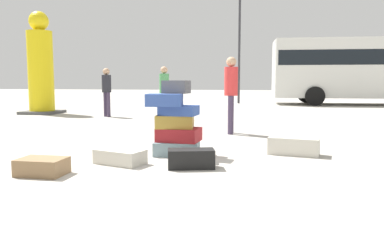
{
  "coord_description": "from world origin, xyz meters",
  "views": [
    {
      "loc": [
        1.31,
        -5.5,
        1.2
      ],
      "look_at": [
        0.17,
        1.98,
        0.39
      ],
      "focal_mm": 35.34,
      "sensor_mm": 36.0,
      "label": 1
    }
  ],
  "objects_px": {
    "person_tourist_with_camera": "(164,88)",
    "suitcase_tower": "(176,124)",
    "suitcase_black_behind_tower": "(191,159)",
    "suitcase_brown_right_side": "(42,167)",
    "suitcase_cream_foreground_near": "(120,157)",
    "yellow_dummy_statue": "(41,69)",
    "person_passerby_in_red": "(107,88)",
    "person_bearded_onlooker": "(231,88)",
    "suitcase_cream_white_trunk": "(294,146)",
    "lamp_post": "(240,18)",
    "parked_bus": "(383,67)"
  },
  "relations": [
    {
      "from": "suitcase_black_behind_tower",
      "to": "lamp_post",
      "type": "relative_size",
      "value": 0.09
    },
    {
      "from": "yellow_dummy_statue",
      "to": "lamp_post",
      "type": "xyz_separation_m",
      "value": [
        6.8,
        7.01,
        2.72
      ]
    },
    {
      "from": "person_tourist_with_camera",
      "to": "yellow_dummy_statue",
      "type": "xyz_separation_m",
      "value": [
        -4.73,
        1.09,
        0.63
      ]
    },
    {
      "from": "suitcase_brown_right_side",
      "to": "person_tourist_with_camera",
      "type": "bearing_deg",
      "value": 92.09
    },
    {
      "from": "person_bearded_onlooker",
      "to": "lamp_post",
      "type": "xyz_separation_m",
      "value": [
        -0.14,
        11.13,
        3.29
      ]
    },
    {
      "from": "person_bearded_onlooker",
      "to": "parked_bus",
      "type": "bearing_deg",
      "value": 149.44
    },
    {
      "from": "parked_bus",
      "to": "suitcase_tower",
      "type": "bearing_deg",
      "value": -119.6
    },
    {
      "from": "suitcase_brown_right_side",
      "to": "parked_bus",
      "type": "xyz_separation_m",
      "value": [
        8.94,
        15.18,
        1.73
      ]
    },
    {
      "from": "suitcase_black_behind_tower",
      "to": "lamp_post",
      "type": "distance_m",
      "value": 15.15
    },
    {
      "from": "person_tourist_with_camera",
      "to": "yellow_dummy_statue",
      "type": "distance_m",
      "value": 4.9
    },
    {
      "from": "suitcase_black_behind_tower",
      "to": "parked_bus",
      "type": "bearing_deg",
      "value": 51.34
    },
    {
      "from": "suitcase_tower",
      "to": "suitcase_black_behind_tower",
      "type": "relative_size",
      "value": 1.89
    },
    {
      "from": "suitcase_brown_right_side",
      "to": "person_passerby_in_red",
      "type": "height_order",
      "value": "person_passerby_in_red"
    },
    {
      "from": "person_bearded_onlooker",
      "to": "lamp_post",
      "type": "distance_m",
      "value": 11.6
    },
    {
      "from": "suitcase_black_behind_tower",
      "to": "yellow_dummy_statue",
      "type": "relative_size",
      "value": 0.18
    },
    {
      "from": "suitcase_cream_white_trunk",
      "to": "person_bearded_onlooker",
      "type": "distance_m",
      "value": 2.68
    },
    {
      "from": "suitcase_black_behind_tower",
      "to": "person_tourist_with_camera",
      "type": "height_order",
      "value": "person_tourist_with_camera"
    },
    {
      "from": "person_tourist_with_camera",
      "to": "person_bearded_onlooker",
      "type": "bearing_deg",
      "value": 38.87
    },
    {
      "from": "suitcase_cream_foreground_near",
      "to": "yellow_dummy_statue",
      "type": "bearing_deg",
      "value": 146.21
    },
    {
      "from": "person_passerby_in_red",
      "to": "yellow_dummy_statue",
      "type": "relative_size",
      "value": 0.44
    },
    {
      "from": "suitcase_black_behind_tower",
      "to": "parked_bus",
      "type": "distance_m",
      "value": 16.27
    },
    {
      "from": "suitcase_cream_foreground_near",
      "to": "person_passerby_in_red",
      "type": "relative_size",
      "value": 0.44
    },
    {
      "from": "suitcase_cream_foreground_near",
      "to": "person_passerby_in_red",
      "type": "distance_m",
      "value": 7.25
    },
    {
      "from": "person_tourist_with_camera",
      "to": "lamp_post",
      "type": "height_order",
      "value": "lamp_post"
    },
    {
      "from": "suitcase_cream_white_trunk",
      "to": "person_tourist_with_camera",
      "type": "xyz_separation_m",
      "value": [
        -3.33,
        5.29,
        0.82
      ]
    },
    {
      "from": "suitcase_tower",
      "to": "person_passerby_in_red",
      "type": "relative_size",
      "value": 0.75
    },
    {
      "from": "suitcase_black_behind_tower",
      "to": "lamp_post",
      "type": "height_order",
      "value": "lamp_post"
    },
    {
      "from": "person_passerby_in_red",
      "to": "suitcase_cream_white_trunk",
      "type": "bearing_deg",
      "value": -3.99
    },
    {
      "from": "parked_bus",
      "to": "suitcase_cream_foreground_near",
      "type": "bearing_deg",
      "value": -120.32
    },
    {
      "from": "suitcase_tower",
      "to": "suitcase_cream_white_trunk",
      "type": "bearing_deg",
      "value": 8.98
    },
    {
      "from": "suitcase_tower",
      "to": "person_passerby_in_red",
      "type": "distance_m",
      "value": 6.82
    },
    {
      "from": "suitcase_tower",
      "to": "person_tourist_with_camera",
      "type": "bearing_deg",
      "value": 104.61
    },
    {
      "from": "suitcase_tower",
      "to": "person_passerby_in_red",
      "type": "height_order",
      "value": "person_passerby_in_red"
    },
    {
      "from": "suitcase_tower",
      "to": "suitcase_black_behind_tower",
      "type": "bearing_deg",
      "value": -66.11
    },
    {
      "from": "person_passerby_in_red",
      "to": "yellow_dummy_statue",
      "type": "bearing_deg",
      "value": -153.9
    },
    {
      "from": "suitcase_tower",
      "to": "suitcase_cream_white_trunk",
      "type": "height_order",
      "value": "suitcase_tower"
    },
    {
      "from": "suitcase_cream_white_trunk",
      "to": "lamp_post",
      "type": "bearing_deg",
      "value": 108.41
    },
    {
      "from": "suitcase_cream_foreground_near",
      "to": "parked_bus",
      "type": "distance_m",
      "value": 16.67
    },
    {
      "from": "suitcase_tower",
      "to": "suitcase_cream_foreground_near",
      "type": "xyz_separation_m",
      "value": [
        -0.66,
        -0.77,
        -0.39
      ]
    },
    {
      "from": "lamp_post",
      "to": "parked_bus",
      "type": "bearing_deg",
      "value": -0.26
    },
    {
      "from": "suitcase_cream_foreground_near",
      "to": "person_passerby_in_red",
      "type": "bearing_deg",
      "value": 132.31
    },
    {
      "from": "suitcase_cream_white_trunk",
      "to": "person_tourist_with_camera",
      "type": "distance_m",
      "value": 6.31
    },
    {
      "from": "person_tourist_with_camera",
      "to": "yellow_dummy_statue",
      "type": "relative_size",
      "value": 0.45
    },
    {
      "from": "suitcase_black_behind_tower",
      "to": "yellow_dummy_statue",
      "type": "distance_m",
      "value": 10.11
    },
    {
      "from": "suitcase_cream_white_trunk",
      "to": "parked_bus",
      "type": "bearing_deg",
      "value": 80.12
    },
    {
      "from": "suitcase_tower",
      "to": "suitcase_cream_foreground_near",
      "type": "height_order",
      "value": "suitcase_tower"
    },
    {
      "from": "person_tourist_with_camera",
      "to": "suitcase_cream_white_trunk",
      "type": "bearing_deg",
      "value": 34.96
    },
    {
      "from": "suitcase_black_behind_tower",
      "to": "suitcase_brown_right_side",
      "type": "height_order",
      "value": "suitcase_black_behind_tower"
    },
    {
      "from": "person_tourist_with_camera",
      "to": "suitcase_tower",
      "type": "bearing_deg",
      "value": 17.37
    },
    {
      "from": "suitcase_cream_foreground_near",
      "to": "person_bearded_onlooker",
      "type": "bearing_deg",
      "value": 86.59
    }
  ]
}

